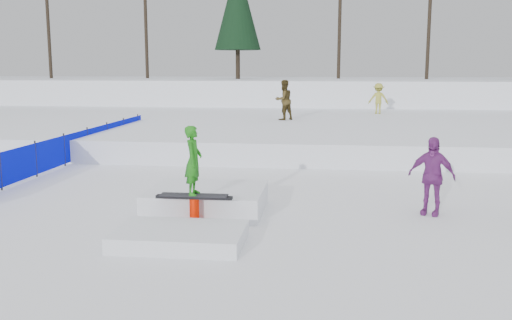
# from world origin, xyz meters

# --- Properties ---
(ground) EXTENTS (120.00, 120.00, 0.00)m
(ground) POSITION_xyz_m (0.00, 0.00, 0.00)
(ground) COLOR white
(snow_berm) EXTENTS (60.00, 14.00, 2.40)m
(snow_berm) POSITION_xyz_m (0.00, 30.00, 1.20)
(snow_berm) COLOR white
(snow_berm) RESTS_ON ground
(snow_midrise) EXTENTS (50.00, 18.00, 0.80)m
(snow_midrise) POSITION_xyz_m (0.00, 16.00, 0.40)
(snow_midrise) COLOR white
(snow_midrise) RESTS_ON ground
(safety_fence) EXTENTS (0.05, 16.00, 1.10)m
(safety_fence) POSITION_xyz_m (-6.50, 6.60, 0.55)
(safety_fence) COLOR #0008D6
(safety_fence) RESTS_ON ground
(treeline) EXTENTS (40.24, 4.22, 10.50)m
(treeline) POSITION_xyz_m (6.18, 28.28, 7.45)
(treeline) COLOR black
(treeline) RESTS_ON snow_berm
(walker_olive) EXTENTS (1.15, 1.12, 1.87)m
(walker_olive) POSITION_xyz_m (0.18, 15.40, 1.73)
(walker_olive) COLOR #3F3215
(walker_olive) RESTS_ON snow_midrise
(walker_ygreen) EXTENTS (1.04, 0.61, 1.61)m
(walker_ygreen) POSITION_xyz_m (4.88, 19.46, 1.60)
(walker_ygreen) COLOR #A4A237
(walker_ygreen) RESTS_ON snow_midrise
(spectator_purple) EXTENTS (1.12, 0.81, 1.77)m
(spectator_purple) POSITION_xyz_m (4.50, 1.60, 0.88)
(spectator_purple) COLOR #7D2C80
(spectator_purple) RESTS_ON ground
(jib_rail_feature) EXTENTS (2.60, 4.40, 2.11)m
(jib_rail_feature) POSITION_xyz_m (-0.55, 0.56, 0.30)
(jib_rail_feature) COLOR white
(jib_rail_feature) RESTS_ON ground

